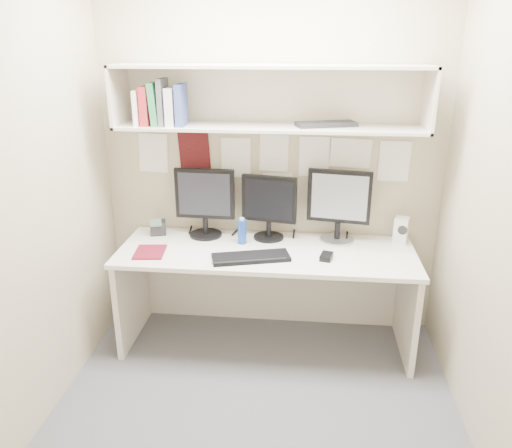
# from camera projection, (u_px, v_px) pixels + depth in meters

# --- Properties ---
(floor) EXTENTS (2.40, 2.00, 0.01)m
(floor) POSITION_uv_depth(u_px,v_px,m) (257.00, 402.00, 3.02)
(floor) COLOR #4D4D52
(floor) RESTS_ON ground
(wall_back) EXTENTS (2.40, 0.02, 2.60)m
(wall_back) POSITION_uv_depth(u_px,v_px,m) (271.00, 155.00, 3.51)
(wall_back) COLOR tan
(wall_back) RESTS_ON ground
(wall_front) EXTENTS (2.40, 0.02, 2.60)m
(wall_front) POSITION_uv_depth(u_px,v_px,m) (226.00, 287.00, 1.64)
(wall_front) COLOR tan
(wall_front) RESTS_ON ground
(wall_left) EXTENTS (0.02, 2.00, 2.60)m
(wall_left) POSITION_uv_depth(u_px,v_px,m) (36.00, 191.00, 2.69)
(wall_left) COLOR tan
(wall_left) RESTS_ON ground
(wall_right) EXTENTS (0.02, 2.00, 2.60)m
(wall_right) POSITION_uv_depth(u_px,v_px,m) (498.00, 205.00, 2.46)
(wall_right) COLOR tan
(wall_right) RESTS_ON ground
(desk) EXTENTS (2.00, 0.70, 0.73)m
(desk) POSITION_uv_depth(u_px,v_px,m) (266.00, 297.00, 3.50)
(desk) COLOR silver
(desk) RESTS_ON floor
(overhead_hutch) EXTENTS (2.00, 0.38, 0.40)m
(overhead_hutch) POSITION_uv_depth(u_px,v_px,m) (270.00, 96.00, 3.23)
(overhead_hutch) COLOR beige
(overhead_hutch) RESTS_ON wall_back
(pinned_papers) EXTENTS (1.92, 0.01, 0.48)m
(pinned_papers) POSITION_uv_depth(u_px,v_px,m) (271.00, 163.00, 3.52)
(pinned_papers) COLOR white
(pinned_papers) RESTS_ON wall_back
(monitor_left) EXTENTS (0.42, 0.23, 0.49)m
(monitor_left) POSITION_uv_depth(u_px,v_px,m) (205.00, 200.00, 3.53)
(monitor_left) COLOR black
(monitor_left) RESTS_ON desk
(monitor_center) EXTENTS (0.39, 0.21, 0.46)m
(monitor_center) POSITION_uv_depth(u_px,v_px,m) (269.00, 205.00, 3.50)
(monitor_center) COLOR black
(monitor_center) RESTS_ON desk
(monitor_right) EXTENTS (0.44, 0.24, 0.51)m
(monitor_right) POSITION_uv_depth(u_px,v_px,m) (339.00, 203.00, 3.44)
(monitor_right) COLOR #A5A5AA
(monitor_right) RESTS_ON desk
(keyboard) EXTENTS (0.53, 0.30, 0.02)m
(keyboard) POSITION_uv_depth(u_px,v_px,m) (251.00, 257.00, 3.23)
(keyboard) COLOR black
(keyboard) RESTS_ON desk
(mouse) EXTENTS (0.10, 0.13, 0.03)m
(mouse) POSITION_uv_depth(u_px,v_px,m) (326.00, 257.00, 3.22)
(mouse) COLOR black
(mouse) RESTS_ON desk
(speaker) EXTENTS (0.12, 0.12, 0.19)m
(speaker) POSITION_uv_depth(u_px,v_px,m) (401.00, 230.00, 3.46)
(speaker) COLOR silver
(speaker) RESTS_ON desk
(blue_bottle) EXTENTS (0.06, 0.06, 0.19)m
(blue_bottle) POSITION_uv_depth(u_px,v_px,m) (242.00, 231.00, 3.45)
(blue_bottle) COLOR #163799
(blue_bottle) RESTS_ON desk
(maroon_notebook) EXTENTS (0.22, 0.26, 0.01)m
(maroon_notebook) POSITION_uv_depth(u_px,v_px,m) (150.00, 252.00, 3.32)
(maroon_notebook) COLOR maroon
(maroon_notebook) RESTS_ON desk
(desk_phone) EXTENTS (0.13, 0.13, 0.13)m
(desk_phone) POSITION_uv_depth(u_px,v_px,m) (158.00, 227.00, 3.63)
(desk_phone) COLOR black
(desk_phone) RESTS_ON desk
(book_stack) EXTENTS (0.32, 0.18, 0.30)m
(book_stack) POSITION_uv_depth(u_px,v_px,m) (161.00, 105.00, 3.22)
(book_stack) COLOR white
(book_stack) RESTS_ON overhead_hutch
(hutch_tray) EXTENTS (0.41, 0.26, 0.03)m
(hutch_tray) POSITION_uv_depth(u_px,v_px,m) (326.00, 124.00, 3.21)
(hutch_tray) COLOR black
(hutch_tray) RESTS_ON overhead_hutch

